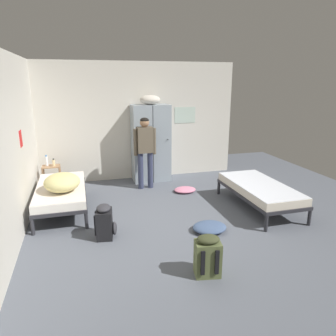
# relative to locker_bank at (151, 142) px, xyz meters

# --- Properties ---
(ground_plane) EXTENTS (9.28, 9.28, 0.00)m
(ground_plane) POSITION_rel_locker_bank_xyz_m (-0.23, -2.62, -0.97)
(ground_plane) COLOR #565B66
(room_backdrop) EXTENTS (4.89, 5.86, 2.84)m
(room_backdrop) POSITION_rel_locker_bank_xyz_m (-1.53, -1.28, 0.45)
(room_backdrop) COLOR beige
(room_backdrop) RESTS_ON ground_plane
(locker_bank) EXTENTS (0.90, 0.55, 2.07)m
(locker_bank) POSITION_rel_locker_bank_xyz_m (0.00, 0.00, 0.00)
(locker_bank) COLOR #8C99A3
(locker_bank) RESTS_ON ground_plane
(shelf_unit) EXTENTS (0.38, 0.30, 0.57)m
(shelf_unit) POSITION_rel_locker_bank_xyz_m (-2.31, -0.15, -0.62)
(shelf_unit) COLOR #99704C
(shelf_unit) RESTS_ON ground_plane
(bed_right) EXTENTS (0.90, 1.90, 0.49)m
(bed_right) POSITION_rel_locker_bank_xyz_m (1.61, -2.32, -0.59)
(bed_right) COLOR #28282D
(bed_right) RESTS_ON ground_plane
(bed_left_rear) EXTENTS (0.90, 1.90, 0.49)m
(bed_left_rear) POSITION_rel_locker_bank_xyz_m (-2.06, -1.40, -0.59)
(bed_left_rear) COLOR #28282D
(bed_left_rear) RESTS_ON ground_plane
(bedding_heap) EXTENTS (0.62, 0.72, 0.32)m
(bedding_heap) POSITION_rel_locker_bank_xyz_m (-2.01, -1.69, -0.32)
(bedding_heap) COLOR #D1C67F
(bedding_heap) RESTS_ON bed_left_rear
(person_traveler) EXTENTS (0.51, 0.22, 1.62)m
(person_traveler) POSITION_rel_locker_bank_xyz_m (-0.26, -0.57, 0.01)
(person_traveler) COLOR #2D334C
(person_traveler) RESTS_ON ground_plane
(water_bottle) EXTENTS (0.06, 0.06, 0.25)m
(water_bottle) POSITION_rel_locker_bank_xyz_m (-2.39, -0.13, -0.29)
(water_bottle) COLOR white
(water_bottle) RESTS_ON shelf_unit
(lotion_bottle) EXTENTS (0.06, 0.06, 0.17)m
(lotion_bottle) POSITION_rel_locker_bank_xyz_m (-2.24, -0.19, -0.32)
(lotion_bottle) COLOR beige
(lotion_bottle) RESTS_ON shelf_unit
(backpack_olive) EXTENTS (0.36, 0.37, 0.55)m
(backpack_olive) POSITION_rel_locker_bank_xyz_m (-0.20, -4.07, -0.71)
(backpack_olive) COLOR #566038
(backpack_olive) RESTS_ON ground_plane
(backpack_black) EXTENTS (0.37, 0.35, 0.55)m
(backpack_black) POSITION_rel_locker_bank_xyz_m (-1.36, -2.72, -0.71)
(backpack_black) COLOR black
(backpack_black) RESTS_ON ground_plane
(clothes_pile_pink) EXTENTS (0.48, 0.39, 0.10)m
(clothes_pile_pink) POSITION_rel_locker_bank_xyz_m (0.52, -1.07, -0.92)
(clothes_pile_pink) COLOR pink
(clothes_pile_pink) RESTS_ON ground_plane
(clothes_pile_denim) EXTENTS (0.56, 0.48, 0.14)m
(clothes_pile_denim) POSITION_rel_locker_bank_xyz_m (0.30, -2.98, -0.90)
(clothes_pile_denim) COLOR #42567A
(clothes_pile_denim) RESTS_ON ground_plane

